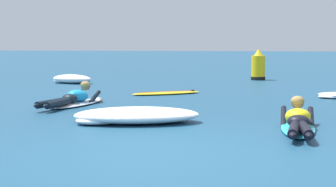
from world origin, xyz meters
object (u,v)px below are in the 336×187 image
(surfer_near, at_px, (298,122))
(channel_marker_buoy, at_px, (258,67))
(drifting_surfboard, at_px, (167,93))
(surfer_far, at_px, (74,99))

(surfer_near, xyz_separation_m, channel_marker_buoy, (-0.48, 11.45, 0.31))
(surfer_near, bearing_deg, drifting_surfboard, 117.09)
(surfer_far, bearing_deg, surfer_near, -31.90)
(drifting_surfboard, height_order, channel_marker_buoy, channel_marker_buoy)
(drifting_surfboard, xyz_separation_m, channel_marker_buoy, (2.41, 5.81, 0.41))
(channel_marker_buoy, bearing_deg, surfer_near, -87.60)
(surfer_near, distance_m, channel_marker_buoy, 11.47)
(surfer_far, bearing_deg, drifting_surfboard, 61.00)
(drifting_surfboard, bearing_deg, surfer_far, -119.00)
(surfer_near, distance_m, surfer_far, 5.27)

